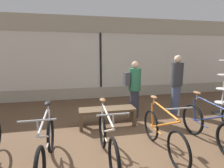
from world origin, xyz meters
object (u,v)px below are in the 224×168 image
(bicycle_left, at_px, (46,147))
(display_bench, at_px, (107,112))
(bicycle_center_right, at_px, (162,133))
(accessory_rack, at_px, (223,91))
(bicycle_right, at_px, (209,127))
(customer_near_rack, at_px, (177,83))
(bicycle_center_left, at_px, (107,140))
(customer_by_window, at_px, (134,88))

(bicycle_left, bearing_deg, display_bench, 48.57)
(bicycle_center_right, xyz_separation_m, accessory_rack, (2.78, 1.52, 0.33))
(bicycle_right, bearing_deg, customer_near_rack, 77.44)
(display_bench, height_order, customer_near_rack, customer_near_rack)
(bicycle_center_right, xyz_separation_m, display_bench, (-0.78, 1.37, 0.01))
(bicycle_center_left, distance_m, display_bench, 1.47)
(bicycle_left, xyz_separation_m, display_bench, (1.25, 1.41, 0.01))
(customer_near_rack, bearing_deg, customer_by_window, -178.38)
(bicycle_center_left, xyz_separation_m, customer_near_rack, (2.50, 1.96, 0.55))
(customer_near_rack, distance_m, customer_by_window, 1.36)
(accessory_rack, relative_size, customer_by_window, 1.07)
(bicycle_center_left, bearing_deg, customer_near_rack, 38.15)
(bicycle_left, xyz_separation_m, bicycle_center_right, (2.03, 0.04, 0.00))
(bicycle_center_right, bearing_deg, bicycle_center_left, -176.02)
(bicycle_right, bearing_deg, bicycle_center_left, -177.26)
(bicycle_center_left, bearing_deg, display_bench, 79.23)
(bicycle_right, bearing_deg, bicycle_center_right, -178.53)
(display_bench, bearing_deg, bicycle_left, -131.43)
(display_bench, distance_m, customer_by_window, 1.10)
(bicycle_center_left, height_order, accessory_rack, accessory_rack)
(bicycle_center_right, height_order, bicycle_right, bicycle_right)
(bicycle_left, relative_size, accessory_rack, 0.99)
(bicycle_center_left, xyz_separation_m, bicycle_center_right, (1.05, 0.07, -0.01))
(bicycle_left, distance_m, customer_near_rack, 4.02)
(accessory_rack, distance_m, customer_near_rack, 1.40)
(display_bench, relative_size, customer_near_rack, 0.79)
(bicycle_center_right, bearing_deg, bicycle_right, 1.47)
(bicycle_left, distance_m, customer_by_window, 2.88)
(bicycle_center_right, relative_size, display_bench, 1.18)
(display_bench, distance_m, customer_near_rack, 2.35)
(customer_by_window, bearing_deg, bicycle_center_left, -120.61)
(bicycle_left, height_order, accessory_rack, accessory_rack)
(bicycle_right, height_order, customer_near_rack, customer_near_rack)
(bicycle_left, height_order, customer_by_window, customer_by_window)
(bicycle_center_right, bearing_deg, customer_by_window, 87.35)
(bicycle_left, relative_size, bicycle_center_left, 0.99)
(bicycle_center_left, bearing_deg, customer_by_window, 59.39)
(bicycle_center_right, bearing_deg, customer_near_rack, 52.58)
(bicycle_center_right, distance_m, customer_by_window, 1.92)
(display_bench, xyz_separation_m, customer_near_rack, (2.23, 0.52, 0.55))
(display_bench, bearing_deg, customer_by_window, 29.04)
(bicycle_center_left, height_order, display_bench, bicycle_center_left)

